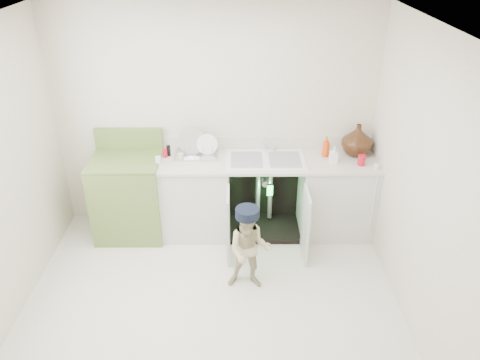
# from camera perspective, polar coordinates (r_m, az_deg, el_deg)

# --- Properties ---
(ground) EXTENTS (3.50, 3.50, 0.00)m
(ground) POSITION_cam_1_polar(r_m,az_deg,el_deg) (4.56, -3.47, -14.62)
(ground) COLOR beige
(ground) RESTS_ON ground
(room_shell) EXTENTS (6.00, 5.50, 1.26)m
(room_shell) POSITION_cam_1_polar(r_m,az_deg,el_deg) (3.82, -4.01, -0.82)
(room_shell) COLOR beige
(room_shell) RESTS_ON ground
(counter_run) EXTENTS (2.44, 1.02, 1.25)m
(counter_run) POSITION_cam_1_polar(r_m,az_deg,el_deg) (5.25, 3.42, -1.62)
(counter_run) COLOR silver
(counter_run) RESTS_ON ground
(avocado_stove) EXTENTS (0.75, 0.65, 1.16)m
(avocado_stove) POSITION_cam_1_polar(r_m,az_deg,el_deg) (5.36, -13.32, -1.80)
(avocado_stove) COLOR olive
(avocado_stove) RESTS_ON ground
(repair_worker) EXTENTS (0.48, 0.81, 0.87)m
(repair_worker) POSITION_cam_1_polar(r_m,az_deg,el_deg) (4.45, 1.15, -8.33)
(repair_worker) COLOR #C3B28C
(repair_worker) RESTS_ON ground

